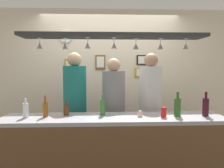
{
  "coord_description": "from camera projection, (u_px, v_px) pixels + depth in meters",
  "views": [
    {
      "loc": [
        -0.14,
        -2.95,
        1.55
      ],
      "look_at": [
        0.0,
        0.1,
        1.31
      ],
      "focal_mm": 35.01,
      "sensor_mm": 36.0,
      "label": 1
    }
  ],
  "objects": [
    {
      "name": "hanging_wineglass_center_right",
      "position": [
        136.0,
        46.0,
        2.69
      ],
      "size": [
        0.07,
        0.07,
        0.13
      ],
      "color": "silver",
      "rests_on": "overhead_glass_rack"
    },
    {
      "name": "hanging_wineglass_right",
      "position": [
        160.0,
        46.0,
        2.7
      ],
      "size": [
        0.07,
        0.07,
        0.13
      ],
      "color": "silver",
      "rests_on": "overhead_glass_rack"
    },
    {
      "name": "back_wall",
      "position": [
        110.0,
        81.0,
        4.06
      ],
      "size": [
        4.4,
        0.06,
        2.6
      ],
      "primitive_type": "cube",
      "color": "beige",
      "rests_on": "ground_plane"
    },
    {
      "name": "bottle_beer_green_import",
      "position": [
        103.0,
        107.0,
        2.72
      ],
      "size": [
        0.06,
        0.06,
        0.26
      ],
      "color": "#336B2D",
      "rests_on": "bar_counter"
    },
    {
      "name": "cupcake",
      "position": [
        140.0,
        114.0,
        2.64
      ],
      "size": [
        0.06,
        0.06,
        0.08
      ],
      "color": "beige",
      "rests_on": "bar_counter"
    },
    {
      "name": "bottle_beer_amber_tall",
      "position": [
        45.0,
        109.0,
        2.63
      ],
      "size": [
        0.06,
        0.06,
        0.26
      ],
      "color": "brown",
      "rests_on": "bar_counter"
    },
    {
      "name": "hanging_wineglass_center_left",
      "position": [
        88.0,
        45.0,
        2.59
      ],
      "size": [
        0.07,
        0.07,
        0.13
      ],
      "color": "silver",
      "rests_on": "overhead_glass_rack"
    },
    {
      "name": "hanging_wineglass_left",
      "position": [
        65.0,
        46.0,
        2.65
      ],
      "size": [
        0.07,
        0.07,
        0.13
      ],
      "color": "silver",
      "rests_on": "overhead_glass_rack"
    },
    {
      "name": "bottle_wine_dark_red",
      "position": [
        206.0,
        107.0,
        2.67
      ],
      "size": [
        0.08,
        0.08,
        0.3
      ],
      "color": "#380F19",
      "rests_on": "bar_counter"
    },
    {
      "name": "bottle_champagne_green",
      "position": [
        178.0,
        107.0,
        2.66
      ],
      "size": [
        0.08,
        0.08,
        0.3
      ],
      "color": "#2D5623",
      "rests_on": "bar_counter"
    },
    {
      "name": "person_middle_grey_shirt",
      "position": [
        114.0,
        103.0,
        3.28
      ],
      "size": [
        0.34,
        0.34,
        1.68
      ],
      "color": "#2D334C",
      "rests_on": "ground_plane"
    },
    {
      "name": "wall_clock",
      "position": [
        66.0,
        37.0,
        3.91
      ],
      "size": [
        0.22,
        0.03,
        0.22
      ],
      "primitive_type": "cylinder",
      "rotation": [
        1.57,
        0.0,
        0.0
      ],
      "color": "white",
      "rests_on": "back_wall"
    },
    {
      "name": "bottle_soda_clear",
      "position": [
        26.0,
        110.0,
        2.58
      ],
      "size": [
        0.06,
        0.06,
        0.23
      ],
      "color": "silver",
      "rests_on": "bar_counter"
    },
    {
      "name": "picture_frame_lower_pair",
      "position": [
        143.0,
        72.0,
        4.03
      ],
      "size": [
        0.3,
        0.02,
        0.18
      ],
      "color": "#B29338",
      "rests_on": "back_wall"
    },
    {
      "name": "hanging_wineglass_far_right",
      "position": [
        186.0,
        46.0,
        2.69
      ],
      "size": [
        0.07,
        0.07,
        0.13
      ],
      "color": "silver",
      "rests_on": "overhead_glass_rack"
    },
    {
      "name": "hanging_wineglass_far_left",
      "position": [
        40.0,
        45.0,
        2.64
      ],
      "size": [
        0.07,
        0.07,
        0.13
      ],
      "color": "silver",
      "rests_on": "overhead_glass_rack"
    },
    {
      "name": "drink_can",
      "position": [
        164.0,
        112.0,
        2.61
      ],
      "size": [
        0.07,
        0.07,
        0.12
      ],
      "primitive_type": "cylinder",
      "color": "red",
      "rests_on": "bar_counter"
    },
    {
      "name": "bar_counter",
      "position": [
        114.0,
        145.0,
        2.52
      ],
      "size": [
        2.7,
        0.55,
        0.95
      ],
      "color": "#99999E",
      "rests_on": "ground_plane"
    },
    {
      "name": "picture_frame_crest",
      "position": [
        100.0,
        62.0,
        3.98
      ],
      "size": [
        0.18,
        0.02,
        0.26
      ],
      "color": "brown",
      "rests_on": "back_wall"
    },
    {
      "name": "picture_frame_caricature",
      "position": [
        72.0,
        68.0,
        3.97
      ],
      "size": [
        0.26,
        0.02,
        0.34
      ],
      "color": "#B29338",
      "rests_on": "back_wall"
    },
    {
      "name": "overhead_glass_rack",
      "position": [
        113.0,
        36.0,
        2.62
      ],
      "size": [
        2.2,
        0.36,
        0.04
      ],
      "primitive_type": "cube",
      "color": "black"
    },
    {
      "name": "bottle_beer_brown_stubby",
      "position": [
        66.0,
        110.0,
        2.72
      ],
      "size": [
        0.07,
        0.07,
        0.18
      ],
      "color": "#512D14",
      "rests_on": "bar_counter"
    },
    {
      "name": "hanging_wineglass_center",
      "position": [
        114.0,
        45.0,
        2.61
      ],
      "size": [
        0.07,
        0.07,
        0.13
      ],
      "color": "silver",
      "rests_on": "overhead_glass_rack"
    },
    {
      "name": "person_left_teal_shirt",
      "position": [
        75.0,
        100.0,
        3.25
      ],
      "size": [
        0.34,
        0.34,
        1.76
      ],
      "color": "#2D334C",
      "rests_on": "ground_plane"
    },
    {
      "name": "person_right_white_patterned_shirt",
      "position": [
        151.0,
        99.0,
        3.3
      ],
      "size": [
        0.34,
        0.34,
        1.76
      ],
      "color": "#2D334C",
      "rests_on": "ground_plane"
    },
    {
      "name": "picture_frame_upper_small",
      "position": [
        143.0,
        60.0,
        4.01
      ],
      "size": [
        0.22,
        0.02,
        0.18
      ],
      "color": "black",
      "rests_on": "back_wall"
    }
  ]
}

